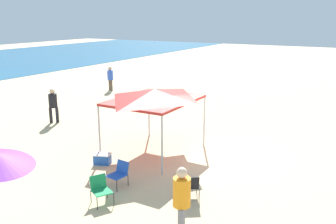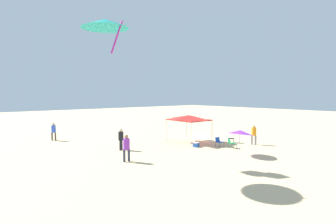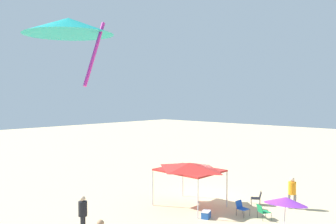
{
  "view_description": "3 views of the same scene",
  "coord_description": "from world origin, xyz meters",
  "px_view_note": "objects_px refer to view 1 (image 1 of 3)",
  "views": [
    {
      "loc": [
        -12.81,
        -5.51,
        5.45
      ],
      "look_at": [
        -0.66,
        1.45,
        1.81
      ],
      "focal_mm": 39.45,
      "sensor_mm": 36.0,
      "label": 1
    },
    {
      "loc": [
        -19.04,
        20.21,
        4.74
      ],
      "look_at": [
        -0.64,
        4.78,
        3.09
      ],
      "focal_mm": 28.43,
      "sensor_mm": 36.0,
      "label": 2
    },
    {
      "loc": [
        -14.46,
        19.07,
        6.64
      ],
      "look_at": [
        -2.61,
        6.22,
        5.92
      ],
      "focal_mm": 38.82,
      "sensor_mm": 36.0,
      "label": 3
    }
  ],
  "objects_px": {
    "person_by_tent": "(110,77)",
    "person_kite_handler": "(53,103)",
    "cooler_box": "(102,159)",
    "folding_chair_near_cooler": "(190,185)",
    "folding_chair_facing_ocean": "(100,188)",
    "canopy_tent": "(154,95)",
    "folding_chair_right_of_tent": "(119,172)",
    "person_far_stroller": "(182,197)"
  },
  "relations": [
    {
      "from": "folding_chair_near_cooler",
      "to": "person_by_tent",
      "type": "distance_m",
      "value": 17.89
    },
    {
      "from": "cooler_box",
      "to": "person_kite_handler",
      "type": "xyz_separation_m",
      "value": [
        3.13,
        5.84,
        0.87
      ]
    },
    {
      "from": "cooler_box",
      "to": "person_far_stroller",
      "type": "bearing_deg",
      "value": -119.51
    },
    {
      "from": "folding_chair_right_of_tent",
      "to": "cooler_box",
      "type": "height_order",
      "value": "folding_chair_right_of_tent"
    },
    {
      "from": "folding_chair_near_cooler",
      "to": "person_by_tent",
      "type": "height_order",
      "value": "person_by_tent"
    },
    {
      "from": "canopy_tent",
      "to": "folding_chair_facing_ocean",
      "type": "distance_m",
      "value": 4.9
    },
    {
      "from": "folding_chair_right_of_tent",
      "to": "folding_chair_facing_ocean",
      "type": "xyz_separation_m",
      "value": [
        -1.19,
        -0.2,
        0.0
      ]
    },
    {
      "from": "folding_chair_right_of_tent",
      "to": "person_by_tent",
      "type": "distance_m",
      "value": 16.48
    },
    {
      "from": "cooler_box",
      "to": "folding_chair_near_cooler",
      "type": "bearing_deg",
      "value": -101.53
    },
    {
      "from": "cooler_box",
      "to": "person_kite_handler",
      "type": "relative_size",
      "value": 0.4
    },
    {
      "from": "folding_chair_right_of_tent",
      "to": "person_far_stroller",
      "type": "relative_size",
      "value": 0.43
    },
    {
      "from": "folding_chair_near_cooler",
      "to": "person_kite_handler",
      "type": "height_order",
      "value": "person_kite_handler"
    },
    {
      "from": "folding_chair_right_of_tent",
      "to": "person_by_tent",
      "type": "xyz_separation_m",
      "value": [
        12.74,
        10.45,
        0.59
      ]
    },
    {
      "from": "canopy_tent",
      "to": "person_far_stroller",
      "type": "bearing_deg",
      "value": -141.8
    },
    {
      "from": "person_by_tent",
      "to": "folding_chair_facing_ocean",
      "type": "bearing_deg",
      "value": -25.15
    },
    {
      "from": "folding_chair_near_cooler",
      "to": "person_kite_handler",
      "type": "xyz_separation_m",
      "value": [
        3.97,
        9.98,
        0.6
      ]
    },
    {
      "from": "folding_chair_near_cooler",
      "to": "cooler_box",
      "type": "height_order",
      "value": "folding_chair_near_cooler"
    },
    {
      "from": "folding_chair_right_of_tent",
      "to": "cooler_box",
      "type": "distance_m",
      "value": 2.1
    },
    {
      "from": "person_by_tent",
      "to": "person_kite_handler",
      "type": "bearing_deg",
      "value": -43.5
    },
    {
      "from": "person_far_stroller",
      "to": "folding_chair_near_cooler",
      "type": "bearing_deg",
      "value": -3.13
    },
    {
      "from": "folding_chair_facing_ocean",
      "to": "person_far_stroller",
      "type": "relative_size",
      "value": 0.43
    },
    {
      "from": "canopy_tent",
      "to": "cooler_box",
      "type": "bearing_deg",
      "value": 152.41
    },
    {
      "from": "folding_chair_facing_ocean",
      "to": "cooler_box",
      "type": "xyz_separation_m",
      "value": [
        2.38,
        1.91,
        -0.27
      ]
    },
    {
      "from": "folding_chair_facing_ocean",
      "to": "cooler_box",
      "type": "height_order",
      "value": "folding_chair_facing_ocean"
    },
    {
      "from": "folding_chair_near_cooler",
      "to": "folding_chair_right_of_tent",
      "type": "bearing_deg",
      "value": -25.51
    },
    {
      "from": "canopy_tent",
      "to": "folding_chair_near_cooler",
      "type": "relative_size",
      "value": 4.4
    },
    {
      "from": "folding_chair_near_cooler",
      "to": "canopy_tent",
      "type": "bearing_deg",
      "value": -76.86
    },
    {
      "from": "folding_chair_right_of_tent",
      "to": "cooler_box",
      "type": "xyz_separation_m",
      "value": [
        1.19,
        1.7,
        -0.27
      ]
    },
    {
      "from": "canopy_tent",
      "to": "person_by_tent",
      "type": "bearing_deg",
      "value": 45.97
    },
    {
      "from": "folding_chair_facing_ocean",
      "to": "cooler_box",
      "type": "bearing_deg",
      "value": 67.27
    },
    {
      "from": "person_by_tent",
      "to": "person_far_stroller",
      "type": "relative_size",
      "value": 0.96
    },
    {
      "from": "folding_chair_facing_ocean",
      "to": "person_by_tent",
      "type": "bearing_deg",
      "value": 66.01
    },
    {
      "from": "folding_chair_right_of_tent",
      "to": "folding_chair_near_cooler",
      "type": "relative_size",
      "value": 1.0
    },
    {
      "from": "person_by_tent",
      "to": "person_kite_handler",
      "type": "xyz_separation_m",
      "value": [
        -8.42,
        -2.91,
        0.01
      ]
    },
    {
      "from": "canopy_tent",
      "to": "folding_chair_facing_ocean",
      "type": "bearing_deg",
      "value": -169.34
    },
    {
      "from": "folding_chair_facing_ocean",
      "to": "canopy_tent",
      "type": "bearing_deg",
      "value": 39.25
    },
    {
      "from": "folding_chair_right_of_tent",
      "to": "person_kite_handler",
      "type": "distance_m",
      "value": 8.71
    },
    {
      "from": "folding_chair_facing_ocean",
      "to": "folding_chair_near_cooler",
      "type": "distance_m",
      "value": 2.72
    },
    {
      "from": "folding_chair_facing_ocean",
      "to": "person_by_tent",
      "type": "distance_m",
      "value": 17.54
    },
    {
      "from": "folding_chair_near_cooler",
      "to": "person_far_stroller",
      "type": "xyz_separation_m",
      "value": [
        -1.9,
        -0.7,
        0.63
      ]
    },
    {
      "from": "folding_chair_facing_ocean",
      "to": "person_by_tent",
      "type": "height_order",
      "value": "person_by_tent"
    },
    {
      "from": "person_by_tent",
      "to": "person_far_stroller",
      "type": "xyz_separation_m",
      "value": [
        -14.29,
        -13.59,
        0.05
      ]
    }
  ]
}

